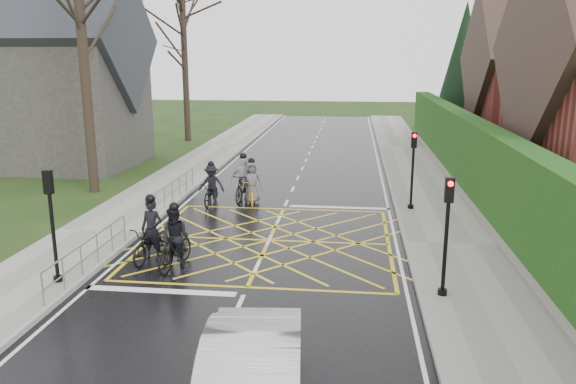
% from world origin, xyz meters
% --- Properties ---
extents(ground, '(120.00, 120.00, 0.00)m').
position_xyz_m(ground, '(0.00, 0.00, 0.00)').
color(ground, black).
rests_on(ground, ground).
extents(road, '(9.00, 80.00, 0.01)m').
position_xyz_m(road, '(0.00, 0.00, 0.01)').
color(road, black).
rests_on(road, ground).
extents(sidewalk_right, '(3.00, 80.00, 0.15)m').
position_xyz_m(sidewalk_right, '(6.00, 0.00, 0.07)').
color(sidewalk_right, gray).
rests_on(sidewalk_right, ground).
extents(sidewalk_left, '(3.00, 80.00, 0.15)m').
position_xyz_m(sidewalk_left, '(-6.00, 0.00, 0.07)').
color(sidewalk_left, gray).
rests_on(sidewalk_left, ground).
extents(stone_wall, '(0.50, 38.00, 0.70)m').
position_xyz_m(stone_wall, '(7.75, 6.00, 0.35)').
color(stone_wall, slate).
rests_on(stone_wall, ground).
extents(hedge, '(0.90, 38.00, 2.80)m').
position_xyz_m(hedge, '(7.75, 6.00, 2.10)').
color(hedge, black).
rests_on(hedge, stone_wall).
extents(house_far, '(9.80, 8.80, 10.30)m').
position_xyz_m(house_far, '(14.75, 18.00, 4.36)').
color(house_far, maroon).
rests_on(house_far, ground).
extents(conifer, '(4.60, 4.60, 10.00)m').
position_xyz_m(conifer, '(10.75, 26.00, 4.99)').
color(conifer, black).
rests_on(conifer, ground).
extents(church, '(8.80, 7.80, 11.00)m').
position_xyz_m(church, '(-13.54, 12.00, 4.93)').
color(church, '#2D2B28').
rests_on(church, ground).
extents(tree_near, '(9.24, 9.24, 11.44)m').
position_xyz_m(tree_near, '(-9.00, 6.00, 7.91)').
color(tree_near, black).
rests_on(tree_near, ground).
extents(tree_mid, '(10.08, 10.08, 12.48)m').
position_xyz_m(tree_mid, '(-10.00, 14.00, 8.63)').
color(tree_mid, black).
rests_on(tree_mid, ground).
extents(tree_far, '(8.40, 8.40, 10.40)m').
position_xyz_m(tree_far, '(-9.30, 22.00, 7.19)').
color(tree_far, black).
rests_on(tree_far, ground).
extents(railing_south, '(0.05, 5.04, 1.03)m').
position_xyz_m(railing_south, '(-4.65, -3.50, 0.78)').
color(railing_south, slate).
rests_on(railing_south, ground).
extents(railing_north, '(0.05, 6.04, 1.03)m').
position_xyz_m(railing_north, '(-4.65, 4.00, 0.79)').
color(railing_north, slate).
rests_on(railing_north, ground).
extents(traffic_light_ne, '(0.24, 0.31, 3.21)m').
position_xyz_m(traffic_light_ne, '(5.10, 4.20, 1.66)').
color(traffic_light_ne, black).
rests_on(traffic_light_ne, ground).
extents(traffic_light_se, '(0.24, 0.31, 3.21)m').
position_xyz_m(traffic_light_se, '(5.10, -4.20, 1.66)').
color(traffic_light_se, black).
rests_on(traffic_light_se, ground).
extents(traffic_light_sw, '(0.24, 0.31, 3.21)m').
position_xyz_m(traffic_light_sw, '(-5.10, -4.50, 1.66)').
color(traffic_light_sw, black).
rests_on(traffic_light_sw, ground).
extents(cyclist_rear, '(1.04, 2.19, 2.05)m').
position_xyz_m(cyclist_rear, '(-3.29, -2.21, 0.67)').
color(cyclist_rear, black).
rests_on(cyclist_rear, ground).
extents(cyclist_back, '(1.00, 2.06, 1.99)m').
position_xyz_m(cyclist_back, '(-2.35, -2.81, 0.75)').
color(cyclist_back, black).
rests_on(cyclist_back, ground).
extents(cyclist_mid, '(1.10, 1.90, 1.83)m').
position_xyz_m(cyclist_mid, '(-3.11, 4.47, 0.67)').
color(cyclist_mid, black).
rests_on(cyclist_mid, ground).
extents(cyclist_front, '(1.18, 2.15, 2.10)m').
position_xyz_m(cyclist_front, '(-1.85, 5.08, 0.78)').
color(cyclist_front, black).
rests_on(cyclist_front, ground).
extents(cyclist_lead, '(1.14, 2.11, 1.95)m').
position_xyz_m(cyclist_lead, '(-1.46, 4.79, 0.67)').
color(cyclist_lead, '#C38417').
rests_on(cyclist_lead, ground).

